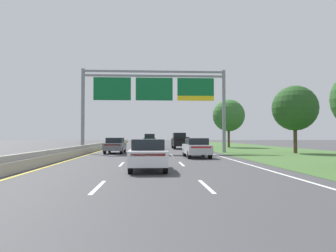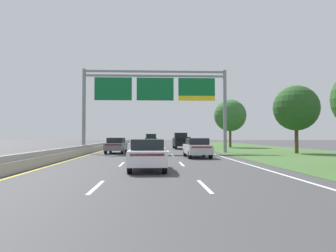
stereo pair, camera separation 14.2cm
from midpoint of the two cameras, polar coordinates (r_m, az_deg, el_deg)
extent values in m
plane|color=#3D3D3F|center=(35.78, -2.66, -4.56)|extent=(220.00, 220.00, 0.00)
cube|color=white|center=(11.52, -12.07, -10.36)|extent=(0.14, 3.00, 0.01)
cube|color=white|center=(20.39, -7.90, -6.62)|extent=(0.14, 3.00, 0.01)
cube|color=white|center=(29.34, -6.29, -5.15)|extent=(0.14, 3.00, 0.01)
cube|color=white|center=(38.32, -5.44, -4.36)|extent=(0.14, 3.00, 0.01)
cube|color=white|center=(47.30, -4.91, -3.87)|extent=(0.14, 3.00, 0.01)
cube|color=white|center=(56.29, -4.55, -3.54)|extent=(0.14, 3.00, 0.01)
cube|color=white|center=(65.28, -4.29, -3.30)|extent=(0.14, 3.00, 0.01)
cube|color=white|center=(74.28, -4.09, -3.12)|extent=(0.14, 3.00, 0.01)
cube|color=white|center=(83.27, -3.93, -2.97)|extent=(0.14, 3.00, 0.01)
cube|color=white|center=(11.52, 6.73, -10.39)|extent=(0.14, 3.00, 0.01)
cube|color=white|center=(20.39, 2.58, -6.64)|extent=(0.14, 3.00, 0.01)
cube|color=white|center=(29.34, 0.97, -5.16)|extent=(0.14, 3.00, 0.01)
cube|color=white|center=(38.32, 0.11, -4.37)|extent=(0.14, 3.00, 0.01)
cube|color=white|center=(47.30, -0.41, -3.88)|extent=(0.14, 3.00, 0.01)
cube|color=white|center=(56.29, -0.77, -3.54)|extent=(0.14, 3.00, 0.01)
cube|color=white|center=(65.28, -1.03, -3.30)|extent=(0.14, 3.00, 0.01)
cube|color=white|center=(74.28, -1.23, -3.12)|extent=(0.14, 3.00, 0.01)
cube|color=white|center=(83.27, -1.38, -2.98)|extent=(0.14, 3.00, 0.01)
cube|color=white|center=(36.26, 6.73, -4.50)|extent=(0.16, 106.00, 0.01)
cube|color=gold|center=(36.26, -12.05, -4.48)|extent=(0.16, 106.00, 0.01)
cube|color=#3D602D|center=(38.40, 18.70, -4.26)|extent=(14.00, 110.00, 0.02)
cube|color=#A8A399|center=(36.37, -13.14, -4.03)|extent=(0.60, 110.00, 0.55)
cube|color=#A8A399|center=(36.35, -13.14, -3.36)|extent=(0.25, 110.00, 0.30)
cylinder|color=gray|center=(34.75, -14.37, 2.60)|extent=(0.36, 0.36, 8.71)
cylinder|color=gray|center=(34.87, 10.03, 2.56)|extent=(0.36, 0.36, 8.71)
cube|color=gray|center=(34.59, -2.14, 9.48)|extent=(14.70, 0.24, 0.20)
cube|color=gray|center=(34.50, -2.14, 8.74)|extent=(14.70, 0.24, 0.20)
cube|color=#0C602D|center=(34.33, -9.43, 6.43)|extent=(3.83, 0.12, 2.37)
cube|color=#0C602D|center=(34.10, -2.14, 6.47)|extent=(3.83, 0.12, 2.37)
cube|color=#0C602D|center=(34.44, 5.14, 6.81)|extent=(3.83, 0.12, 1.87)
cube|color=yellow|center=(34.29, 5.15, 4.85)|extent=(3.83, 0.12, 0.50)
cube|color=black|center=(44.71, 2.38, -2.82)|extent=(2.03, 5.41, 1.00)
cube|color=black|center=(45.55, 2.28, -1.68)|extent=(1.73, 1.91, 0.78)
cube|color=#B21414|center=(42.06, 2.72, -2.48)|extent=(1.68, 0.09, 0.12)
cube|color=black|center=(42.98, 2.60, -2.06)|extent=(2.01, 1.95, 0.20)
cylinder|color=black|center=(46.48, 1.13, -3.40)|extent=(0.30, 0.84, 0.84)
cylinder|color=black|center=(46.63, 3.21, -3.39)|extent=(0.30, 0.84, 0.84)
cylinder|color=black|center=(42.82, 1.48, -3.54)|extent=(0.30, 0.84, 0.84)
cylinder|color=black|center=(42.98, 3.74, -3.53)|extent=(0.30, 0.84, 0.84)
cube|color=#B2B5BA|center=(26.45, 5.25, -4.03)|extent=(1.92, 4.44, 0.72)
cube|color=black|center=(26.38, 5.26, -2.69)|extent=(1.62, 2.33, 0.52)
cube|color=#B21414|center=(24.31, 6.06, -3.72)|extent=(1.53, 0.11, 0.12)
cylinder|color=black|center=(27.83, 3.13, -4.67)|extent=(0.23, 0.66, 0.66)
cylinder|color=black|center=(28.07, 6.38, -4.63)|extent=(0.23, 0.66, 0.66)
cylinder|color=black|center=(24.87, 3.98, -5.01)|extent=(0.23, 0.66, 0.66)
cylinder|color=black|center=(25.14, 7.61, -4.96)|extent=(0.23, 0.66, 0.66)
cube|color=#193D23|center=(54.86, -2.86, -2.65)|extent=(2.02, 4.75, 1.05)
cube|color=black|center=(54.70, -2.87, -1.74)|extent=(1.71, 3.04, 0.68)
cube|color=#B21414|center=(52.54, -2.94, -2.34)|extent=(1.60, 0.12, 0.12)
cylinder|color=black|center=(56.49, -3.65, -3.15)|extent=(0.28, 0.77, 0.76)
cylinder|color=black|center=(56.44, -1.98, -3.16)|extent=(0.28, 0.77, 0.76)
cylinder|color=black|center=(53.30, -3.80, -3.23)|extent=(0.28, 0.77, 0.76)
cylinder|color=black|center=(53.25, -2.03, -3.24)|extent=(0.28, 0.77, 0.76)
cube|color=silver|center=(16.60, -3.36, -5.37)|extent=(1.86, 4.42, 0.72)
cube|color=black|center=(16.52, -3.36, -3.24)|extent=(1.58, 2.31, 0.52)
cube|color=#B21414|center=(14.43, -3.39, -5.05)|extent=(1.53, 0.09, 0.12)
cylinder|color=black|center=(18.13, -5.89, -6.20)|extent=(0.23, 0.66, 0.66)
cylinder|color=black|center=(18.13, -0.80, -6.21)|extent=(0.23, 0.66, 0.66)
cylinder|color=black|center=(15.16, -6.44, -7.07)|extent=(0.23, 0.66, 0.66)
cylinder|color=black|center=(15.15, -0.34, -7.08)|extent=(0.23, 0.66, 0.66)
cube|color=slate|center=(33.37, -8.93, -3.55)|extent=(1.94, 4.45, 0.72)
cube|color=black|center=(33.30, -8.93, -2.49)|extent=(1.63, 2.34, 0.52)
cube|color=#B21414|center=(31.22, -9.47, -3.27)|extent=(1.53, 0.12, 0.12)
cylinder|color=black|center=(34.97, -9.89, -4.05)|extent=(0.24, 0.67, 0.66)
cylinder|color=black|center=(34.76, -7.28, -4.08)|extent=(0.24, 0.67, 0.66)
cylinder|color=black|center=(32.02, -10.72, -4.26)|extent=(0.24, 0.67, 0.66)
cylinder|color=black|center=(31.79, -7.87, -4.29)|extent=(0.24, 0.67, 0.66)
cylinder|color=#4C3823|center=(35.13, 21.65, -2.25)|extent=(0.36, 0.36, 2.74)
sphere|color=#234C1E|center=(35.24, 21.59, 2.94)|extent=(4.53, 4.53, 4.53)
cylinder|color=#4C3823|center=(50.78, 10.90, -2.04)|extent=(0.36, 0.36, 2.96)
sphere|color=#33662D|center=(50.88, 10.87, 1.84)|extent=(4.91, 4.91, 4.91)
camera|label=1|loc=(0.07, -89.80, -0.01)|focal=34.89mm
camera|label=2|loc=(0.07, 90.20, 0.01)|focal=34.89mm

